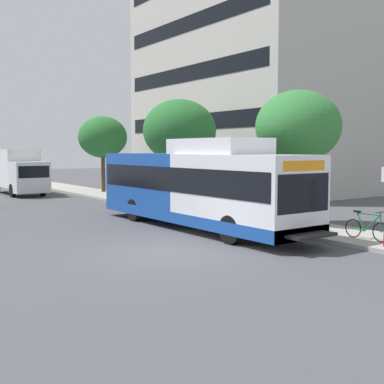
# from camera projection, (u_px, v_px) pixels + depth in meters

# --- Properties ---
(ground_plane) EXTENTS (120.00, 120.00, 0.00)m
(ground_plane) POSITION_uv_depth(u_px,v_px,m) (67.00, 223.00, 21.76)
(ground_plane) COLOR #4C4C51
(sidewalk_curb) EXTENTS (3.00, 56.00, 0.14)m
(sidewalk_curb) POSITION_uv_depth(u_px,v_px,m) (219.00, 214.00, 24.18)
(sidewalk_curb) COLOR #A8A399
(sidewalk_curb) RESTS_ON ground
(transit_bus) EXTENTS (2.58, 12.25, 3.65)m
(transit_bus) POSITION_uv_depth(u_px,v_px,m) (197.00, 187.00, 20.20)
(transit_bus) COLOR white
(transit_bus) RESTS_ON ground
(bicycle_parked) EXTENTS (0.52, 1.76, 1.02)m
(bicycle_parked) POSITION_uv_depth(u_px,v_px,m) (367.00, 228.00, 16.85)
(bicycle_parked) COLOR black
(bicycle_parked) RESTS_ON sidewalk_curb
(street_tree_near_stop) EXTENTS (3.57, 3.57, 5.57)m
(street_tree_near_stop) POSITION_uv_depth(u_px,v_px,m) (298.00, 127.00, 20.64)
(street_tree_near_stop) COLOR #4C3823
(street_tree_near_stop) RESTS_ON sidewalk_curb
(street_tree_mid_block) EXTENTS (4.23, 4.23, 5.98)m
(street_tree_mid_block) POSITION_uv_depth(u_px,v_px,m) (180.00, 131.00, 28.40)
(street_tree_mid_block) COLOR #4C3823
(street_tree_mid_block) RESTS_ON sidewalk_curb
(street_tree_far_block) EXTENTS (3.55, 3.55, 5.52)m
(street_tree_far_block) POSITION_uv_depth(u_px,v_px,m) (103.00, 137.00, 36.01)
(street_tree_far_block) COLOR #4C3823
(street_tree_far_block) RESTS_ON sidewalk_curb
(box_truck_background) EXTENTS (2.32, 7.01, 3.25)m
(box_truck_background) POSITION_uv_depth(u_px,v_px,m) (18.00, 170.00, 35.75)
(box_truck_background) COLOR silver
(box_truck_background) RESTS_ON ground
(apartment_tower_backdrop) EXTENTS (13.05, 17.20, 27.45)m
(apartment_tower_backdrop) POSITION_uv_depth(u_px,v_px,m) (259.00, 13.00, 37.86)
(apartment_tower_backdrop) COLOR #BCB7AD
(apartment_tower_backdrop) RESTS_ON ground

